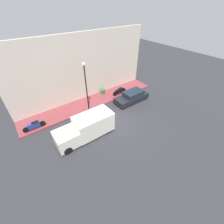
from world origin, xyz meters
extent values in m
plane|color=#2D2D33|center=(0.00, 0.00, 0.00)|extent=(60.00, 60.00, 0.00)
cube|color=brown|center=(4.89, 0.00, 0.07)|extent=(2.66, 16.81, 0.14)
cube|color=beige|center=(6.37, 0.00, 3.76)|extent=(0.30, 16.81, 7.51)
cube|color=black|center=(2.25, -3.92, 0.48)|extent=(1.67, 4.30, 0.63)
cube|color=#192333|center=(2.25, -4.13, 1.05)|extent=(1.47, 2.37, 0.51)
cylinder|color=black|center=(1.54, -2.21, 0.30)|extent=(0.20, 0.60, 0.60)
cylinder|color=black|center=(2.97, -2.21, 0.30)|extent=(0.20, 0.60, 0.60)
cylinder|color=black|center=(1.54, -5.62, 0.30)|extent=(0.20, 0.60, 0.60)
cylinder|color=black|center=(2.97, -5.62, 0.30)|extent=(0.20, 0.60, 0.60)
cube|color=silver|center=(0.30, 2.53, 1.14)|extent=(1.86, 3.41, 1.89)
cube|color=silver|center=(0.30, 5.15, 0.86)|extent=(1.77, 1.83, 1.32)
cube|color=#192333|center=(0.30, 5.43, 1.23)|extent=(1.58, 1.01, 0.53)
cylinder|color=black|center=(-0.50, 5.47, 0.35)|extent=(0.22, 0.71, 0.71)
cylinder|color=black|center=(1.11, 5.47, 0.35)|extent=(0.22, 0.71, 0.71)
cylinder|color=black|center=(-0.50, 1.44, 0.35)|extent=(0.22, 0.71, 0.71)
cylinder|color=black|center=(1.11, 1.44, 0.35)|extent=(0.22, 0.71, 0.71)
cube|color=navy|center=(3.96, 6.92, 0.61)|extent=(0.30, 1.10, 0.46)
cube|color=black|center=(3.96, 6.77, 0.90)|extent=(0.27, 0.60, 0.12)
cylinder|color=black|center=(3.96, 7.66, 0.42)|extent=(0.10, 0.57, 0.57)
cylinder|color=black|center=(3.96, 6.18, 0.42)|extent=(0.10, 0.57, 0.57)
cube|color=black|center=(4.27, -3.66, 0.63)|extent=(0.30, 1.08, 0.46)
cube|color=black|center=(4.27, -3.80, 0.92)|extent=(0.27, 0.59, 0.12)
cylinder|color=black|center=(4.27, -2.96, 0.45)|extent=(0.10, 0.62, 0.62)
cylinder|color=black|center=(4.27, -4.35, 0.45)|extent=(0.10, 0.62, 0.62)
cylinder|color=black|center=(3.79, 1.16, 2.66)|extent=(0.12, 0.12, 5.04)
sphere|color=silver|center=(3.79, 1.16, 5.28)|extent=(0.35, 0.35, 0.35)
cylinder|color=slate|center=(5.56, -1.90, 0.31)|extent=(0.51, 0.51, 0.35)
sphere|color=#337F38|center=(5.56, -1.90, 0.74)|extent=(0.63, 0.63, 0.63)
camera|label=1|loc=(-8.79, 7.16, 10.18)|focal=24.00mm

